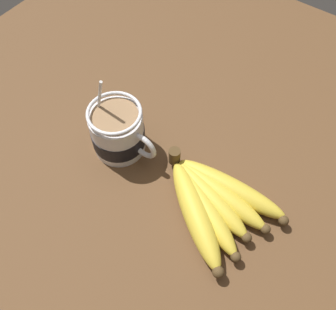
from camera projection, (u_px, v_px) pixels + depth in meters
The scene contains 3 objects.
table at pixel (168, 162), 67.42cm from camera, with size 108.85×108.85×3.65cm.
coffee_mug at pixel (118, 132), 63.47cm from camera, with size 13.67×9.21×15.44cm.
banana_bunch at pixel (212, 201), 59.21cm from camera, with size 21.88×16.50×4.30cm.
Camera 1 is at (20.67, -28.76, 59.20)cm, focal length 40.00 mm.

